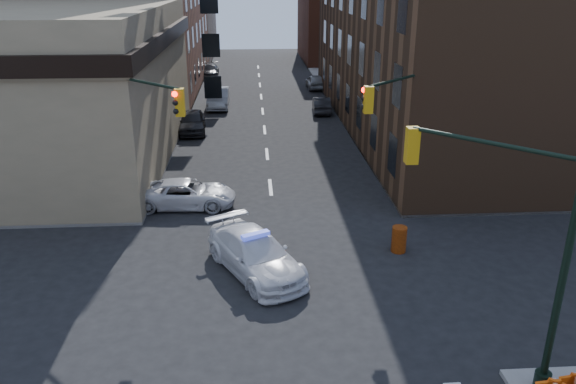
{
  "coord_description": "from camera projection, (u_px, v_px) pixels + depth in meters",
  "views": [
    {
      "loc": [
        -0.9,
        -18.16,
        10.68
      ],
      "look_at": [
        0.53,
        3.61,
        2.2
      ],
      "focal_mm": 35.0,
      "sensor_mm": 36.0,
      "label": 1
    }
  ],
  "objects": [
    {
      "name": "ground",
      "position": [
        280.0,
        283.0,
        20.81
      ],
      "size": [
        140.0,
        140.0,
        0.0
      ],
      "primitive_type": "plane",
      "color": "black",
      "rests_on": "ground"
    },
    {
      "name": "sidewalk_nw",
      "position": [
        3.0,
        102.0,
        49.84
      ],
      "size": [
        34.0,
        54.5,
        0.15
      ],
      "primitive_type": "cube",
      "color": "gray",
      "rests_on": "ground"
    },
    {
      "name": "sidewalk_ne",
      "position": [
        506.0,
        95.0,
        52.65
      ],
      "size": [
        34.0,
        54.5,
        0.15
      ],
      "primitive_type": "cube",
      "color": "gray",
      "rests_on": "ground"
    },
    {
      "name": "commercial_row_ne",
      "position": [
        445.0,
        30.0,
        40.0
      ],
      "size": [
        14.0,
        34.0,
        14.0
      ],
      "primitive_type": "cube",
      "color": "#4A301D",
      "rests_on": "ground"
    },
    {
      "name": "filler_ne",
      "position": [
        363.0,
        13.0,
        73.44
      ],
      "size": [
        16.0,
        16.0,
        12.0
      ],
      "primitive_type": "cube",
      "color": "brown",
      "rests_on": "ground"
    },
    {
      "name": "signal_pole_se",
      "position": [
        526.0,
        228.0,
        14.37
      ],
      "size": [
        5.4,
        5.27,
        8.0
      ],
      "rotation": [
        0.0,
        0.0,
        2.36
      ],
      "color": "black",
      "rests_on": "sidewalk_se"
    },
    {
      "name": "signal_pole_nw",
      "position": [
        136.0,
        134.0,
        23.85
      ],
      "size": [
        3.58,
        3.67,
        8.0
      ],
      "rotation": [
        0.0,
        0.0,
        -0.79
      ],
      "color": "black",
      "rests_on": "sidewalk_nw"
    },
    {
      "name": "signal_pole_ne",
      "position": [
        406.0,
        129.0,
        24.57
      ],
      "size": [
        3.67,
        3.58,
        8.0
      ],
      "rotation": [
        0.0,
        0.0,
        -2.36
      ],
      "color": "black",
      "rests_on": "sidewalk_ne"
    },
    {
      "name": "tree_ne_near",
      "position": [
        358.0,
        72.0,
        44.19
      ],
      "size": [
        3.0,
        3.0,
        4.85
      ],
      "color": "black",
      "rests_on": "sidewalk_ne"
    },
    {
      "name": "tree_ne_far",
      "position": [
        342.0,
        58.0,
        51.63
      ],
      "size": [
        3.0,
        3.0,
        4.85
      ],
      "color": "black",
      "rests_on": "sidewalk_ne"
    },
    {
      "name": "police_car",
      "position": [
        255.0,
        254.0,
        21.28
      ],
      "size": [
        4.36,
        5.7,
        1.54
      ],
      "primitive_type": "imported",
      "rotation": [
        0.0,
        0.0,
        0.48
      ],
      "color": "silver",
      "rests_on": "ground"
    },
    {
      "name": "pickup",
      "position": [
        186.0,
        194.0,
        27.42
      ],
      "size": [
        4.91,
        2.44,
        1.34
      ],
      "primitive_type": "imported",
      "rotation": [
        0.0,
        0.0,
        1.53
      ],
      "color": "silver",
      "rests_on": "ground"
    },
    {
      "name": "parked_car_wnear",
      "position": [
        192.0,
        122.0,
        40.37
      ],
      "size": [
        2.16,
        4.74,
        1.58
      ],
      "primitive_type": "imported",
      "rotation": [
        0.0,
        0.0,
        0.06
      ],
      "color": "black",
      "rests_on": "ground"
    },
    {
      "name": "parked_car_wfar",
      "position": [
        218.0,
        98.0,
        47.87
      ],
      "size": [
        1.77,
        5.02,
        1.65
      ],
      "primitive_type": "imported",
      "rotation": [
        0.0,
        0.0,
        0.0
      ],
      "color": "gray",
      "rests_on": "ground"
    },
    {
      "name": "parked_car_wdeep",
      "position": [
        210.0,
        71.0,
        62.4
      ],
      "size": [
        1.92,
        4.68,
        1.36
      ],
      "primitive_type": "imported",
      "rotation": [
        0.0,
        0.0,
        -0.01
      ],
      "color": "black",
      "rests_on": "ground"
    },
    {
      "name": "parked_car_enear",
      "position": [
        321.0,
        105.0,
        46.22
      ],
      "size": [
        1.59,
        3.98,
        1.29
      ],
      "primitive_type": "imported",
      "rotation": [
        0.0,
        0.0,
        3.08
      ],
      "color": "black",
      "rests_on": "ground"
    },
    {
      "name": "parked_car_efar",
      "position": [
        315.0,
        82.0,
        55.91
      ],
      "size": [
        1.76,
        4.18,
        1.41
      ],
      "primitive_type": "imported",
      "rotation": [
        0.0,
        0.0,
        3.16
      ],
      "color": "#919599",
      "rests_on": "ground"
    },
    {
      "name": "pedestrian_a",
      "position": [
        107.0,
        199.0,
        26.0
      ],
      "size": [
        0.65,
        0.51,
        1.58
      ],
      "primitive_type": "imported",
      "rotation": [
        0.0,
        0.0,
        -0.24
      ],
      "color": "black",
      "rests_on": "sidewalk_nw"
    },
    {
      "name": "pedestrian_b",
      "position": [
        37.0,
        202.0,
        25.35
      ],
      "size": [
        1.12,
        1.06,
        1.82
      ],
      "primitive_type": "imported",
      "rotation": [
        0.0,
        0.0,
        0.58
      ],
      "color": "black",
      "rests_on": "sidewalk_nw"
    },
    {
      "name": "pedestrian_c",
      "position": [
        13.0,
        190.0,
        26.6
      ],
      "size": [
        1.09,
        1.22,
        1.98
      ],
      "primitive_type": "imported",
      "rotation": [
        0.0,
        0.0,
        0.92
      ],
      "color": "black",
      "rests_on": "sidewalk_nw"
    },
    {
      "name": "barrel_road",
      "position": [
        399.0,
        239.0,
        22.98
      ],
      "size": [
        0.67,
        0.67,
        1.09
      ],
      "primitive_type": "cylinder",
      "rotation": [
        0.0,
        0.0,
        -0.11
      ],
      "color": "red",
      "rests_on": "ground"
    },
    {
      "name": "barrel_bank",
      "position": [
        182.0,
        193.0,
        28.03
      ],
      "size": [
        0.62,
        0.62,
        0.98
      ],
      "primitive_type": "cylinder",
      "rotation": [
        0.0,
        0.0,
        -0.14
      ],
      "color": "#DF580A",
      "rests_on": "ground"
    },
    {
      "name": "barricade_nw_a",
      "position": [
        71.0,
        205.0,
        26.27
      ],
      "size": [
        1.23,
        0.65,
        0.91
      ],
      "primitive_type": null,
      "rotation": [
        0.0,
        0.0,
        0.04
      ],
      "color": "red",
      "rests_on": "sidewalk_nw"
    },
    {
      "name": "barricade_nw_b",
      "position": [
        60.0,
        210.0,
        25.86
      ],
      "size": [
        1.09,
        0.55,
        0.82
      ],
      "primitive_type": null,
      "rotation": [
        0.0,
        0.0,
        0.0
      ],
      "color": "#E74A0A",
      "rests_on": "sidewalk_nw"
    }
  ]
}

